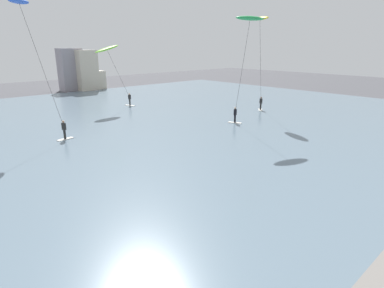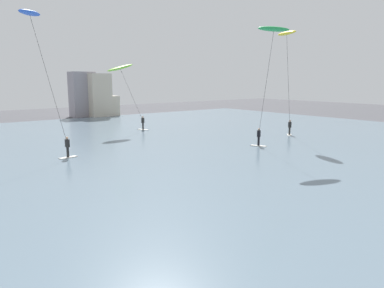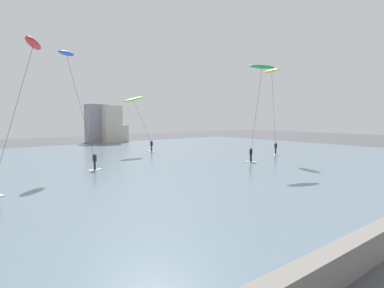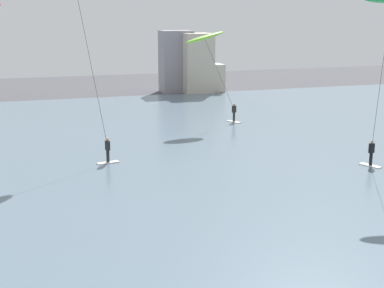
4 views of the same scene
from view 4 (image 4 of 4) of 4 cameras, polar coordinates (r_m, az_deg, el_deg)
The scene contains 4 objects.
water_bay at distance 38.18m, azimuth -6.64°, elevation -0.97°, with size 84.00×52.00×0.10m, color slate.
far_shore_buildings at distance 65.42m, azimuth -8.38°, elevation 7.48°, with size 38.34×4.67×7.28m.
kitesurfer_lime at distance 47.27m, azimuth 1.53°, elevation 10.26°, with size 5.11×2.37×7.92m.
kitesurfer_blue at distance 37.21m, azimuth -11.40°, elevation 13.69°, with size 3.17×4.91×11.24m.
Camera 4 is at (-7.40, -5.82, 9.35)m, focal length 52.48 mm.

